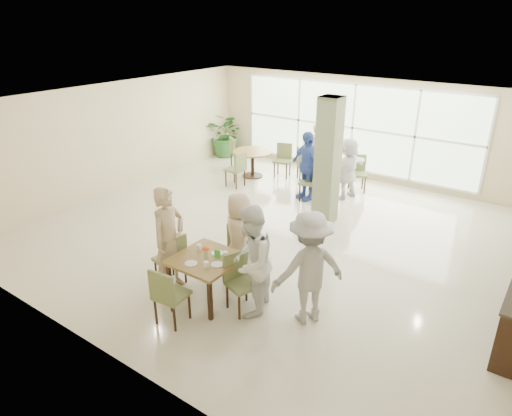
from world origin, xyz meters
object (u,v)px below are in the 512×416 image
Objects in this scene: teen_right at (251,261)px; round_table_left at (253,157)px; teen_far at (239,236)px; potted_plant at (226,135)px; adult_a at (307,166)px; teen_standing at (309,268)px; main_table at (207,262)px; round_table_right at (322,170)px; adult_b at (348,168)px; teen_left at (169,239)px; adult_standing at (316,151)px.

round_table_left is at bearing -163.77° from teen_right.
round_table_left is 5.43m from teen_far.
adult_a is (3.99, -1.78, 0.15)m from potted_plant.
teen_right reaches higher than teen_standing.
main_table is 5.62m from round_table_right.
teen_left is at bearing 11.46° from adult_b.
round_table_left is 0.63× the size of teen_right.
teen_right reaches higher than adult_standing.
main_table is at bearing -81.33° from round_table_right.
teen_far is at bearing -152.95° from teen_right.
teen_standing is (1.62, -0.42, 0.11)m from teen_far.
teen_left is at bearing -67.21° from adult_a.
teen_left is at bearing 69.43° from teen_far.
teen_far is at bearing -56.60° from round_table_left.
adult_standing reaches higher than potted_plant.
round_table_left is 2.15m from round_table_right.
round_table_right is 0.64× the size of teen_far.
teen_left reaches higher than round_table_left.
teen_standing is at bearing -77.99° from teen_left.
teen_far reaches higher than round_table_right.
adult_b is at bearing 128.00° from adult_standing.
round_table_left is (-2.99, 5.41, -0.09)m from main_table.
adult_standing is (-3.09, 5.92, -0.11)m from teen_standing.
potted_plant is 8.58m from teen_right.
round_table_left is 0.63× the size of teen_standing.
potted_plant is at bearing 166.03° from round_table_right.
main_table is at bearing -58.74° from adult_a.
adult_b is at bearing -73.92° from teen_far.
adult_a is at bearing 100.39° from main_table.
teen_left is (4.16, -6.66, 0.19)m from potted_plant.
adult_a is at bearing -62.18° from teen_far.
adult_standing is (1.51, 0.97, 0.20)m from round_table_left.
teen_left is 1.05× the size of adult_a.
adult_b is at bearing -12.76° from potted_plant.
teen_left reaches higher than teen_standing.
teen_left reaches higher than teen_far.
teen_right is 0.89m from teen_standing.
main_table is 1.70m from teen_standing.
teen_left is (2.28, -5.52, 0.33)m from round_table_left.
teen_right reaches higher than round_table_right.
main_table is 0.66× the size of adult_b.
potted_plant is 4.92m from adult_b.
potted_plant reaches higher than main_table.
adult_a is at bearing -16.66° from round_table_left.
teen_right reaches higher than round_table_left.
round_table_left is 0.72× the size of adult_b.
teen_standing reaches higher than adult_standing.
teen_standing reaches higher than main_table.
main_table is 0.91× the size of round_table_left.
adult_b is at bearing -8.24° from teen_left.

